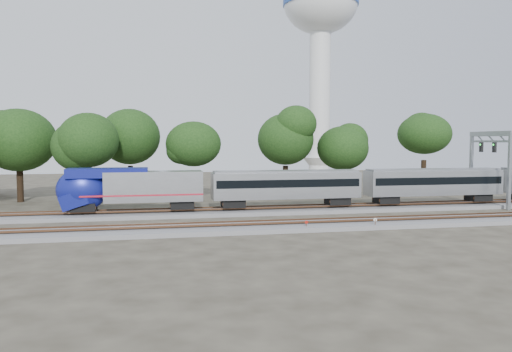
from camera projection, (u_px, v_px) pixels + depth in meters
The scene contains 16 objects.
ground at pixel (251, 222), 48.23m from camera, with size 160.00×160.00×0.00m, color #383328.
track_far at pixel (241, 212), 54.08m from camera, with size 160.00×5.00×0.73m.
track_near at pixel (260, 227), 44.30m from camera, with size 160.00×5.00×0.73m.
train at pixel (501, 181), 60.19m from camera, with size 103.49×2.95×4.35m.
switch_stand_red at pixel (306, 224), 43.55m from camera, with size 0.29×0.06×0.91m.
switch_stand_white at pixel (375, 222), 44.28m from camera, with size 0.32×0.13×1.02m.
switch_lever at pixel (334, 229), 43.69m from camera, with size 0.50×0.30×0.30m, color #512D19.
water_tower at pixel (320, 25), 103.74m from camera, with size 15.63×15.63×43.27m.
signal_gantry at pixel (490, 152), 59.61m from camera, with size 0.63×7.41×9.02m.
tree_1 at pixel (19, 140), 63.83m from camera, with size 8.10×8.10×11.42m.
tree_2 at pixel (88, 140), 59.34m from camera, with size 8.09×8.09×11.40m.
tree_3 at pixel (130, 137), 66.64m from camera, with size 8.56×8.56×12.07m.
tree_4 at pixel (194, 144), 64.24m from camera, with size 7.59×7.59×10.70m.
tree_5 at pixel (286, 139), 70.18m from camera, with size 8.23×8.23×11.60m.
tree_6 at pixel (343, 148), 70.86m from camera, with size 6.95×6.95×9.80m.
tree_7 at pixel (424, 134), 79.11m from camera, with size 9.13×9.13×12.87m.
Camera 1 is at (-9.03, -46.94, 7.83)m, focal length 35.00 mm.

